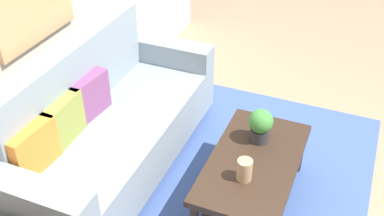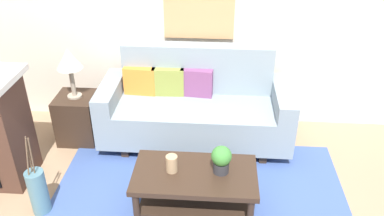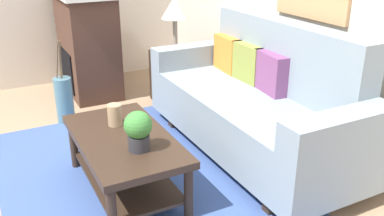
% 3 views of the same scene
% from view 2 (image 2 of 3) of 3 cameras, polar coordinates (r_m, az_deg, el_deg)
% --- Properties ---
extents(wall_back, '(5.44, 0.10, 2.70)m').
position_cam_2_polar(wall_back, '(4.64, 2.29, 13.31)').
color(wall_back, beige).
rests_on(wall_back, ground_plane).
extents(area_rug, '(2.83, 1.90, 0.01)m').
position_cam_2_polar(area_rug, '(3.94, 0.97, -12.89)').
color(area_rug, '#3D5693').
rests_on(area_rug, ground_plane).
extents(couch, '(2.11, 0.84, 1.08)m').
position_cam_2_polar(couch, '(4.52, 0.55, 0.09)').
color(couch, gray).
rests_on(couch, ground_plane).
extents(throw_pillow_orange, '(0.37, 0.15, 0.32)m').
position_cam_2_polar(throw_pillow_orange, '(4.59, -7.45, 3.88)').
color(throw_pillow_orange, orange).
rests_on(throw_pillow_orange, couch).
extents(throw_pillow_olive, '(0.36, 0.13, 0.32)m').
position_cam_2_polar(throw_pillow_olive, '(4.54, -3.42, 3.77)').
color(throw_pillow_olive, olive).
rests_on(throw_pillow_olive, couch).
extents(throw_pillow_plum, '(0.37, 0.16, 0.32)m').
position_cam_2_polar(throw_pillow_plum, '(4.51, 0.67, 3.64)').
color(throw_pillow_plum, '#7A4270').
rests_on(throw_pillow_plum, couch).
extents(coffee_table, '(1.10, 0.60, 0.43)m').
position_cam_2_polar(coffee_table, '(3.64, 0.41, -10.58)').
color(coffee_table, '#332319').
rests_on(coffee_table, ground_plane).
extents(tabletop_vase, '(0.10, 0.10, 0.16)m').
position_cam_2_polar(tabletop_vase, '(3.55, -2.91, -7.93)').
color(tabletop_vase, tan).
rests_on(tabletop_vase, coffee_table).
extents(potted_plant_tabletop, '(0.18, 0.18, 0.26)m').
position_cam_2_polar(potted_plant_tabletop, '(3.50, 4.21, -7.24)').
color(potted_plant_tabletop, '#2D2D33').
rests_on(potted_plant_tabletop, coffee_table).
extents(side_table, '(0.44, 0.44, 0.56)m').
position_cam_2_polar(side_table, '(4.79, -15.89, -1.36)').
color(side_table, '#332319').
rests_on(side_table, ground_plane).
extents(table_lamp, '(0.28, 0.28, 0.57)m').
position_cam_2_polar(table_lamp, '(4.48, -17.16, 6.46)').
color(table_lamp, gray).
rests_on(table_lamp, side_table).
extents(floor_vase, '(0.17, 0.17, 0.45)m').
position_cam_2_polar(floor_vase, '(3.94, -21.07, -11.11)').
color(floor_vase, slate).
rests_on(floor_vase, ground_plane).
extents(floor_vase_branch_a, '(0.02, 0.03, 0.36)m').
position_cam_2_polar(floor_vase_branch_a, '(3.69, -21.94, -6.36)').
color(floor_vase_branch_a, brown).
rests_on(floor_vase_branch_a, floor_vase).
extents(floor_vase_branch_b, '(0.02, 0.03, 0.36)m').
position_cam_2_polar(floor_vase_branch_b, '(3.71, -22.25, -6.17)').
color(floor_vase_branch_b, brown).
rests_on(floor_vase_branch_b, floor_vase).
extents(floor_vase_branch_c, '(0.04, 0.05, 0.36)m').
position_cam_2_polar(floor_vase_branch_c, '(3.69, -22.46, -6.48)').
color(floor_vase_branch_c, brown).
rests_on(floor_vase_branch_c, floor_vase).
extents(framed_painting, '(0.79, 0.03, 0.76)m').
position_cam_2_polar(framed_painting, '(4.55, 1.01, 14.46)').
color(framed_painting, tan).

